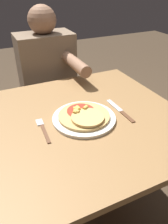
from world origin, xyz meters
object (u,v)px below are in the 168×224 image
Objects in this scene: plate at (84,118)px; pizza at (84,116)px; fork at (43,129)px; dining_table at (80,139)px; knife at (120,111)px; person_diner at (48,78)px.

pizza reaches higher than plate.
plate is 1.24× the size of pizza.
plate is 0.02m from pizza.
fork is (-0.19, 0.01, -0.02)m from pizza.
dining_table is 0.24m from knife.
dining_table is 5.39× the size of fork.
dining_table is 4.31× the size of knife.
plate reaches higher than dining_table.
knife is (0.19, -0.01, -0.02)m from pizza.
fork is 0.37m from knife.
person_diner is (0.23, 0.68, -0.08)m from fork.
knife is at bearing -78.05° from person_diner.
pizza reaches higher than fork.
pizza is (-0.00, -0.00, 0.02)m from plate.
dining_table is at bearing 123.06° from plate.
person_diner is (0.05, 0.67, 0.04)m from dining_table.
fork is 0.15× the size of person_diner.
person_diner is (0.04, 0.69, -0.11)m from pizza.
person_diner is (-0.15, 0.70, -0.08)m from knife.
plate is (0.01, -0.02, 0.13)m from dining_table.
dining_table is 0.67m from person_diner.
plate is 0.19m from fork.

